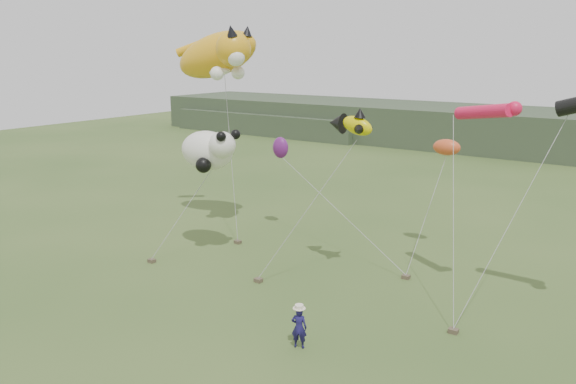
# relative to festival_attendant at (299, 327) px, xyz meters

# --- Properties ---
(ground) EXTENTS (120.00, 120.00, 0.00)m
(ground) POSITION_rel_festival_attendant_xyz_m (-1.45, -0.03, -0.72)
(ground) COLOR #385123
(ground) RESTS_ON ground
(headland) EXTENTS (90.00, 13.00, 4.00)m
(headland) POSITION_rel_festival_attendant_xyz_m (-4.57, 44.66, 1.20)
(headland) COLOR #2D3D28
(headland) RESTS_ON ground
(festival_attendant) EXTENTS (0.61, 0.50, 1.44)m
(festival_attendant) POSITION_rel_festival_attendant_xyz_m (0.00, 0.00, 0.00)
(festival_attendant) COLOR #19144D
(festival_attendant) RESTS_ON ground
(sandbag_anchors) EXTENTS (14.17, 5.19, 0.17)m
(sandbag_anchors) POSITION_rel_festival_attendant_xyz_m (-3.67, 4.89, -0.63)
(sandbag_anchors) COLOR brown
(sandbag_anchors) RESTS_ON ground
(cat_kite) EXTENTS (6.30, 3.44, 3.44)m
(cat_kite) POSITION_rel_festival_attendant_xyz_m (-10.61, 8.53, 8.72)
(cat_kite) COLOR gold
(cat_kite) RESTS_ON ground
(fish_kite) EXTENTS (2.22, 1.49, 1.23)m
(fish_kite) POSITION_rel_festival_attendant_xyz_m (-1.71, 6.28, 5.95)
(fish_kite) COLOR #DCCE00
(fish_kite) RESTS_ON ground
(tube_kites) EXTENTS (6.92, 1.85, 1.79)m
(tube_kites) POSITION_rel_festival_attendant_xyz_m (5.85, 7.60, 7.06)
(tube_kites) COLOR black
(tube_kites) RESTS_ON ground
(panda_kite) EXTENTS (3.26, 2.11, 2.02)m
(panda_kite) POSITION_rel_festival_attendant_xyz_m (-8.50, 5.16, 4.37)
(panda_kite) COLOR white
(panda_kite) RESTS_ON ground
(misc_kites) EXTENTS (9.62, 2.25, 1.55)m
(misc_kites) POSITION_rel_festival_attendant_xyz_m (-3.33, 10.95, 4.20)
(misc_kites) COLOR #CD4C24
(misc_kites) RESTS_ON ground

